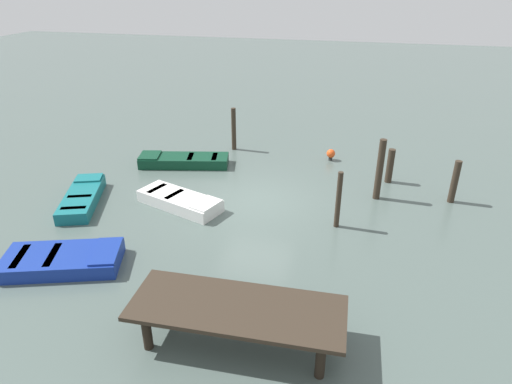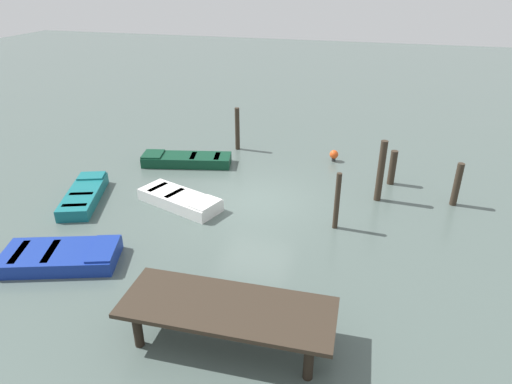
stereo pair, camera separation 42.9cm
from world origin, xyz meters
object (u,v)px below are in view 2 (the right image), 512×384
rowboat_dark_green (186,159)px  dock_segment (227,310)px  rowboat_blue (61,256)px  marker_buoy (334,155)px  rowboat_white (180,200)px  mooring_piling_mid_left (337,201)px  mooring_piling_mid_right (237,129)px  mooring_piling_center (392,168)px  rowboat_teal (84,195)px  mooring_piling_near_left (457,184)px  mooring_piling_far_right (381,171)px

rowboat_dark_green → dock_segment: bearing=105.9°
rowboat_blue → marker_buoy: bearing=37.6°
rowboat_white → mooring_piling_mid_left: (-5.22, 0.09, 0.71)m
mooring_piling_mid_left → mooring_piling_mid_right: (4.95, -5.70, 0.02)m
rowboat_dark_green → mooring_piling_center: (-8.10, -0.30, 0.44)m
rowboat_blue → marker_buoy: 11.20m
rowboat_teal → dock_segment: bearing=-145.2°
mooring_piling_near_left → rowboat_dark_green: bearing=-4.8°
mooring_piling_near_left → marker_buoy: 5.22m
rowboat_teal → mooring_piling_center: 11.06m
rowboat_blue → rowboat_dark_green: size_ratio=0.90×
rowboat_blue → mooring_piling_center: bearing=23.3°
marker_buoy → rowboat_teal: bearing=36.6°
rowboat_dark_green → marker_buoy: bearing=-173.8°
dock_segment → mooring_piling_mid_right: size_ratio=2.42×
marker_buoy → rowboat_white: bearing=49.4°
dock_segment → rowboat_dark_green: bearing=-63.2°
rowboat_white → marker_buoy: 7.01m
rowboat_white → mooring_piling_near_left: 9.29m
rowboat_white → mooring_piling_center: mooring_piling_center is taller
mooring_piling_mid_right → marker_buoy: 4.35m
mooring_piling_mid_right → mooring_piling_far_right: bearing=150.9°
rowboat_white → mooring_piling_near_left: size_ratio=2.08×
rowboat_dark_green → marker_buoy: size_ratio=7.72×
rowboat_white → mooring_piling_mid_right: mooring_piling_mid_right is taller
mooring_piling_far_right → mooring_piling_mid_right: bearing=-29.1°
rowboat_teal → rowboat_white: same height
rowboat_blue → rowboat_white: 4.31m
dock_segment → mooring_piling_center: mooring_piling_center is taller
rowboat_white → mooring_piling_far_right: (-6.43, -2.18, 0.87)m
mooring_piling_center → rowboat_white: bearing=28.1°
rowboat_blue → mooring_piling_near_left: bearing=13.0°
rowboat_white → mooring_piling_mid_left: 5.27m
marker_buoy → mooring_piling_far_right: bearing=120.7°
rowboat_blue → mooring_piling_near_left: size_ratio=2.20×
rowboat_white → mooring_piling_center: 7.80m
rowboat_teal → mooring_piling_center: (-10.21, -4.23, 0.44)m
dock_segment → mooring_piling_far_right: size_ratio=2.09×
mooring_piling_mid_left → marker_buoy: mooring_piling_mid_left is taller
rowboat_blue → mooring_piling_far_right: 10.25m
rowboat_teal → rowboat_dark_green: bearing=-48.0°
rowboat_teal → mooring_piling_far_right: bearing=-94.1°
rowboat_teal → rowboat_blue: bearing=-174.4°
mooring_piling_mid_left → mooring_piling_center: bearing=-113.7°
mooring_piling_near_left → marker_buoy: mooring_piling_near_left is taller
mooring_piling_center → mooring_piling_near_left: bearing=150.6°
mooring_piling_mid_right → rowboat_dark_green: bearing=56.2°
mooring_piling_mid_left → mooring_piling_center: mooring_piling_mid_left is taller
rowboat_blue → marker_buoy: size_ratio=6.93×
rowboat_blue → rowboat_teal: bearing=97.2°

